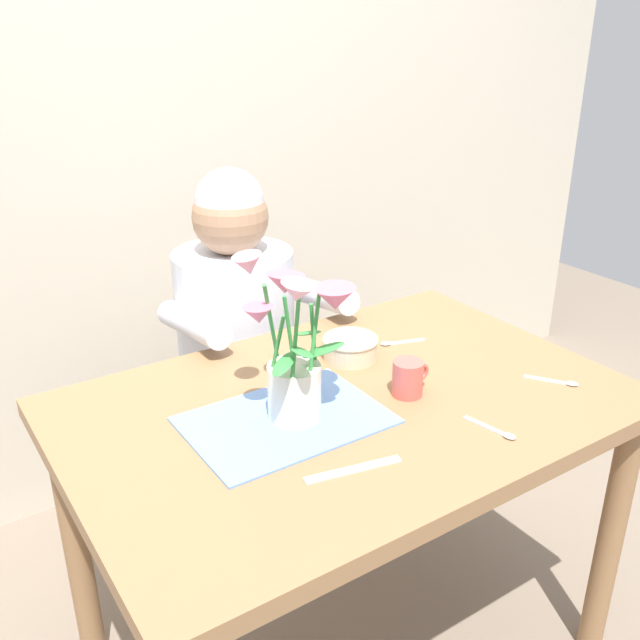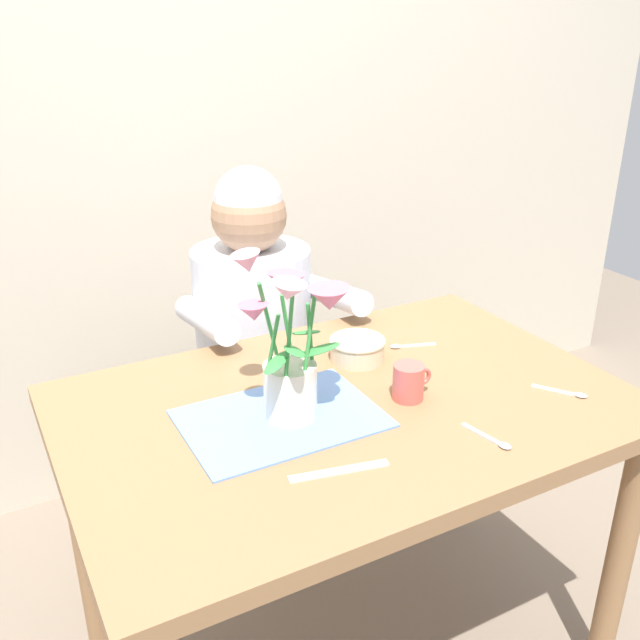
% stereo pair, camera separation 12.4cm
% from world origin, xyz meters
% --- Properties ---
extents(wood_panel_backdrop, '(4.00, 0.10, 2.50)m').
position_xyz_m(wood_panel_backdrop, '(0.00, 1.05, 1.25)').
color(wood_panel_backdrop, beige).
rests_on(wood_panel_backdrop, ground_plane).
extents(dining_table, '(1.20, 0.80, 0.74)m').
position_xyz_m(dining_table, '(0.00, 0.00, 0.64)').
color(dining_table, olive).
rests_on(dining_table, ground_plane).
extents(seated_person, '(0.45, 0.47, 1.14)m').
position_xyz_m(seated_person, '(0.04, 0.62, 0.56)').
color(seated_person, '#4C4C56').
rests_on(seated_person, ground_plane).
extents(striped_placemat, '(0.40, 0.28, 0.00)m').
position_xyz_m(striped_placemat, '(-0.16, 0.00, 0.74)').
color(striped_placemat, '#6B93D1').
rests_on(striped_placemat, dining_table).
extents(flower_vase, '(0.25, 0.27, 0.34)m').
position_xyz_m(flower_vase, '(-0.13, 0.00, 0.90)').
color(flower_vase, silver).
rests_on(flower_vase, dining_table).
extents(ceramic_bowl, '(0.14, 0.14, 0.06)m').
position_xyz_m(ceramic_bowl, '(0.12, 0.16, 0.77)').
color(ceramic_bowl, beige).
rests_on(ceramic_bowl, dining_table).
extents(dinner_knife, '(0.19, 0.06, 0.00)m').
position_xyz_m(dinner_knife, '(-0.14, -0.21, 0.74)').
color(dinner_knife, silver).
rests_on(dinner_knife, dining_table).
extents(ceramic_mug, '(0.09, 0.07, 0.08)m').
position_xyz_m(ceramic_mug, '(0.12, -0.05, 0.78)').
color(ceramic_mug, '#CC564C').
rests_on(ceramic_mug, dining_table).
extents(spoon_0, '(0.12, 0.05, 0.01)m').
position_xyz_m(spoon_0, '(0.26, 0.16, 0.74)').
color(spoon_0, silver).
rests_on(spoon_0, dining_table).
extents(spoon_1, '(0.08, 0.11, 0.01)m').
position_xyz_m(spoon_1, '(0.44, -0.20, 0.74)').
color(spoon_1, silver).
rests_on(spoon_1, dining_table).
extents(spoon_2, '(0.04, 0.12, 0.01)m').
position_xyz_m(spoon_2, '(0.17, -0.27, 0.74)').
color(spoon_2, silver).
rests_on(spoon_2, dining_table).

